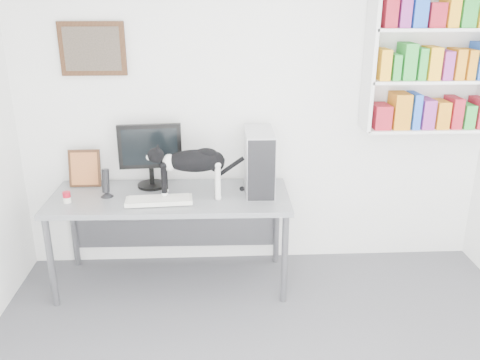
% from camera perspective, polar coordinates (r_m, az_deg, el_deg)
% --- Properties ---
extents(room, '(4.01, 4.01, 2.70)m').
position_cam_1_polar(room, '(2.43, 5.31, -3.14)').
color(room, '#505155').
rests_on(room, ground).
extents(bookshelf, '(1.03, 0.28, 1.24)m').
position_cam_1_polar(bookshelf, '(4.44, 20.77, 12.98)').
color(bookshelf, white).
rests_on(bookshelf, room).
extents(wall_art, '(0.52, 0.04, 0.42)m').
position_cam_1_polar(wall_art, '(4.31, -16.23, 13.96)').
color(wall_art, '#4A2F18').
rests_on(wall_art, room).
extents(desk, '(1.91, 0.77, 0.79)m').
position_cam_1_polar(desk, '(4.27, -7.62, -6.65)').
color(desk, gray).
rests_on(desk, room).
extents(monitor, '(0.53, 0.29, 0.55)m').
position_cam_1_polar(monitor, '(4.23, -10.02, 2.76)').
color(monitor, black).
rests_on(monitor, desk).
extents(keyboard, '(0.52, 0.23, 0.04)m').
position_cam_1_polar(keyboard, '(3.97, -9.07, -2.27)').
color(keyboard, silver).
rests_on(keyboard, desk).
extents(pc_tower, '(0.23, 0.50, 0.50)m').
position_cam_1_polar(pc_tower, '(4.10, 2.14, 2.15)').
color(pc_tower, '#B1B1B6').
rests_on(pc_tower, desk).
extents(speaker, '(0.12, 0.12, 0.24)m').
position_cam_1_polar(speaker, '(4.13, -14.83, -0.28)').
color(speaker, black).
rests_on(speaker, desk).
extents(leaning_print, '(0.26, 0.11, 0.32)m').
position_cam_1_polar(leaning_print, '(4.41, -17.05, 1.34)').
color(leaning_print, '#4A2F18').
rests_on(leaning_print, desk).
extents(soup_can, '(0.07, 0.07, 0.09)m').
position_cam_1_polar(soup_can, '(4.13, -18.86, -1.85)').
color(soup_can, '#AB0E21').
rests_on(soup_can, desk).
extents(cat, '(0.68, 0.19, 0.41)m').
position_cam_1_polar(cat, '(3.96, -5.28, 0.76)').
color(cat, black).
rests_on(cat, desk).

